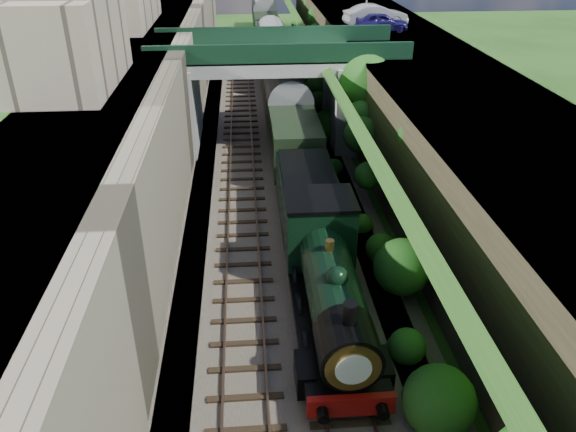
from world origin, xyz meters
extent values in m
plane|color=#1E4714|center=(0.00, 0.00, 0.00)|extent=(160.00, 160.00, 0.00)
cube|color=#473F38|center=(0.00, 20.00, 0.10)|extent=(10.00, 90.00, 0.20)
cube|color=#756B56|center=(-5.50, 20.00, 3.50)|extent=(1.00, 90.00, 7.00)
cube|color=#262628|center=(-9.00, 20.00, 3.50)|extent=(6.00, 90.00, 7.00)
cube|color=#262628|center=(9.50, 20.00, 3.12)|extent=(8.00, 90.00, 6.25)
cube|color=#1E4714|center=(5.00, 20.00, 2.70)|extent=(4.02, 90.00, 6.36)
sphere|color=#194C14|center=(3.86, -0.68, 1.04)|extent=(2.27, 2.27, 2.27)
sphere|color=#194C14|center=(3.66, 2.13, 0.73)|extent=(1.33, 1.33, 1.33)
sphere|color=#194C14|center=(4.28, 5.59, 1.72)|extent=(2.29, 2.29, 2.29)
sphere|color=#194C14|center=(3.98, 7.78, 1.24)|extent=(1.35, 1.35, 1.35)
sphere|color=#194C14|center=(6.24, 11.74, 4.92)|extent=(1.68, 1.68, 1.68)
sphere|color=#194C14|center=(4.51, 13.50, 2.11)|extent=(1.43, 1.43, 1.43)
sphere|color=#194C14|center=(4.95, 17.51, 2.82)|extent=(2.13, 2.13, 2.13)
sphere|color=#194C14|center=(5.24, 19.40, 3.29)|extent=(1.91, 1.91, 1.91)
sphere|color=#194C14|center=(3.96, 23.80, 1.21)|extent=(2.26, 2.26, 2.26)
sphere|color=#194C14|center=(6.14, 25.73, 4.76)|extent=(2.07, 2.07, 2.07)
sphere|color=#194C14|center=(3.95, 28.46, 1.20)|extent=(2.07, 2.07, 2.07)
sphere|color=#194C14|center=(4.26, 31.59, 1.70)|extent=(2.12, 2.12, 2.12)
sphere|color=#194C14|center=(4.67, 35.81, 2.37)|extent=(1.87, 1.87, 1.87)
sphere|color=#194C14|center=(3.85, 37.61, 1.04)|extent=(1.81, 1.81, 1.81)
sphere|color=#194C14|center=(4.05, 41.89, 1.36)|extent=(1.94, 1.94, 1.94)
sphere|color=#194C14|center=(5.49, 43.55, 3.69)|extent=(1.84, 1.84, 1.84)
sphere|color=#194C14|center=(6.15, 46.80, 4.77)|extent=(2.30, 2.30, 2.30)
sphere|color=#194C14|center=(4.53, 49.14, 2.14)|extent=(2.35, 2.35, 2.35)
sphere|color=#194C14|center=(6.27, 53.96, 4.97)|extent=(1.89, 1.89, 1.89)
sphere|color=#194C14|center=(4.74, 55.29, 2.47)|extent=(1.35, 1.35, 1.35)
cube|color=black|center=(-2.00, 20.00, 0.24)|extent=(2.50, 90.00, 0.07)
cube|color=brown|center=(-2.72, 20.00, 0.33)|extent=(0.08, 90.00, 0.14)
cube|color=brown|center=(-1.28, 20.00, 0.33)|extent=(0.08, 90.00, 0.14)
cube|color=black|center=(1.20, 20.00, 0.24)|extent=(2.50, 90.00, 0.07)
cube|color=brown|center=(0.48, 20.00, 0.33)|extent=(0.08, 90.00, 0.14)
cube|color=brown|center=(1.92, 20.00, 0.33)|extent=(0.08, 90.00, 0.14)
cube|color=gray|center=(0.50, 24.00, 5.70)|extent=(16.00, 6.00, 0.90)
cube|color=#133520|center=(0.50, 21.15, 6.65)|extent=(16.00, 0.30, 1.20)
cube|color=#133520|center=(0.50, 26.85, 6.65)|extent=(16.00, 0.30, 1.20)
cube|color=gray|center=(-5.50, 24.00, 2.85)|extent=(1.40, 6.40, 5.70)
cube|color=gray|center=(5.20, 24.00, 2.85)|extent=(2.40, 6.40, 5.70)
cube|color=gray|center=(-9.50, 14.00, 9.00)|extent=(4.00, 8.00, 4.00)
cylinder|color=black|center=(5.80, 21.17, 2.20)|extent=(0.30, 0.30, 4.40)
sphere|color=#194C14|center=(5.80, 21.17, 4.80)|extent=(3.60, 3.60, 3.60)
sphere|color=#194C14|center=(6.30, 21.97, 4.20)|extent=(2.40, 2.40, 2.40)
imported|color=#17114E|center=(8.63, 30.03, 6.91)|extent=(3.99, 1.86, 1.32)
imported|color=#A19FA4|center=(8.65, 32.24, 7.05)|extent=(5.04, 2.37, 1.60)
cube|color=black|center=(1.20, 3.57, 0.50)|extent=(2.40, 8.40, 0.60)
cube|color=black|center=(1.20, 4.57, 1.05)|extent=(2.70, 10.00, 0.35)
cube|color=maroon|center=(1.20, -0.53, 0.95)|extent=(2.70, 0.25, 0.70)
cylinder|color=black|center=(1.20, 3.77, 2.35)|extent=(1.90, 5.60, 1.90)
cylinder|color=black|center=(1.20, 0.47, 2.35)|extent=(1.96, 1.80, 1.96)
cylinder|color=white|center=(1.20, -0.51, 2.35)|extent=(1.10, 0.05, 1.10)
cylinder|color=black|center=(1.20, 0.47, 3.55)|extent=(0.44, 0.44, 0.90)
sphere|color=black|center=(1.20, 2.77, 3.35)|extent=(0.76, 0.76, 0.76)
cylinder|color=#A57F33|center=(1.20, 4.57, 3.45)|extent=(0.32, 0.32, 0.50)
cube|color=black|center=(1.20, 7.37, 2.50)|extent=(2.75, 2.40, 2.80)
cube|color=black|center=(1.20, 7.37, 3.95)|extent=(2.85, 2.50, 0.15)
cube|color=black|center=(-0.05, 0.97, 0.85)|extent=(0.60, 1.40, 0.90)
cube|color=black|center=(2.45, 0.97, 0.85)|extent=(0.60, 1.40, 0.90)
cube|color=black|center=(1.20, 11.77, 0.45)|extent=(2.30, 6.00, 0.50)
cube|color=black|center=(1.20, 11.77, 0.70)|extent=(2.60, 6.00, 0.50)
cube|color=black|center=(1.20, 11.77, 1.90)|extent=(2.70, 6.00, 2.40)
cube|color=black|center=(1.20, 11.77, 3.15)|extent=(2.50, 5.60, 0.20)
cube|color=black|center=(1.20, 24.37, 0.40)|extent=(2.30, 17.00, 0.40)
cube|color=black|center=(1.20, 24.37, 0.65)|extent=(2.50, 17.00, 0.50)
cube|color=black|center=(1.20, 24.37, 2.15)|extent=(2.80, 18.00, 2.70)
cube|color=slate|center=(1.20, 24.37, 3.65)|extent=(2.90, 18.00, 0.50)
cube|color=black|center=(1.20, 43.17, 0.40)|extent=(2.30, 17.00, 0.40)
cube|color=black|center=(1.20, 43.17, 0.65)|extent=(2.50, 17.00, 0.50)
cube|color=black|center=(1.20, 43.17, 2.15)|extent=(2.80, 18.00, 2.70)
cube|color=slate|center=(1.20, 43.17, 3.65)|extent=(2.90, 18.00, 0.50)
cube|color=black|center=(1.20, 61.97, 0.40)|extent=(2.30, 17.00, 0.40)
cube|color=black|center=(1.20, 61.97, 0.65)|extent=(2.50, 17.00, 0.50)
cube|color=black|center=(1.20, 61.97, 2.15)|extent=(2.80, 18.00, 2.70)
cube|color=slate|center=(1.20, 61.97, 3.65)|extent=(2.90, 18.00, 0.50)
camera|label=1|loc=(-1.65, -12.48, 14.03)|focal=35.00mm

